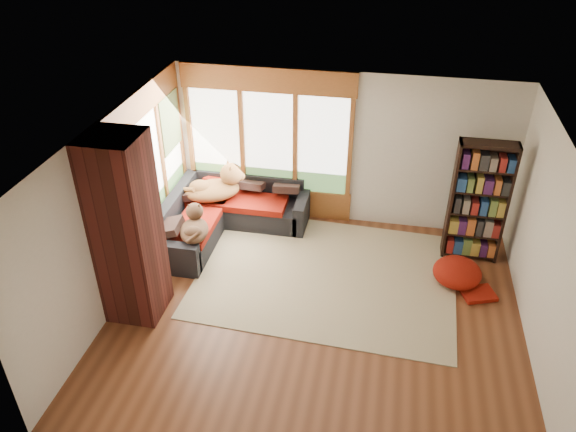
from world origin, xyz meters
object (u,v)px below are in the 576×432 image
at_px(dog_tan, 217,181).
at_px(area_rug, 326,275).
at_px(sectional_sofa, 215,216).
at_px(pouf, 457,272).
at_px(brick_chimney, 127,230).
at_px(dog_brindle, 194,221).
at_px(bookshelf, 478,202).

bearing_deg(dog_tan, area_rug, -56.99).
xyz_separation_m(sectional_sofa, pouf, (3.87, -0.64, -0.10)).
bearing_deg(dog_tan, brick_chimney, -128.39).
relative_size(dog_tan, dog_brindle, 1.41).
distance_m(sectional_sofa, area_rug, 2.17).
height_order(sectional_sofa, dog_brindle, dog_brindle).
xyz_separation_m(brick_chimney, area_rug, (2.43, 1.23, -1.29)).
relative_size(area_rug, pouf, 5.40).
xyz_separation_m(dog_tan, dog_brindle, (-0.01, -1.12, -0.08)).
bearing_deg(sectional_sofa, dog_brindle, -88.01).
bearing_deg(area_rug, brick_chimney, -153.21).
bearing_deg(dog_tan, pouf, -41.41).
height_order(sectional_sofa, pouf, sectional_sofa).
xyz_separation_m(brick_chimney, pouf, (4.32, 1.41, -1.10)).
bearing_deg(brick_chimney, area_rug, 26.79).
bearing_deg(sectional_sofa, dog_tan, 98.09).
distance_m(area_rug, bookshelf, 2.50).
distance_m(sectional_sofa, dog_tan, 0.58).
bearing_deg(area_rug, sectional_sofa, 157.52).
distance_m(bookshelf, dog_brindle, 4.24).
relative_size(brick_chimney, sectional_sofa, 1.18).
height_order(sectional_sofa, dog_tan, dog_tan).
height_order(sectional_sofa, bookshelf, bookshelf).
xyz_separation_m(bookshelf, dog_tan, (-4.11, 0.19, -0.17)).
relative_size(sectional_sofa, bookshelf, 1.14).
xyz_separation_m(brick_chimney, bookshelf, (4.54, 2.15, -0.33)).
distance_m(area_rug, pouf, 1.91).
height_order(pouf, dog_brindle, dog_brindle).
bearing_deg(dog_brindle, pouf, -101.13).
relative_size(sectional_sofa, pouf, 3.16).
height_order(brick_chimney, bookshelf, brick_chimney).
relative_size(brick_chimney, pouf, 3.73).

